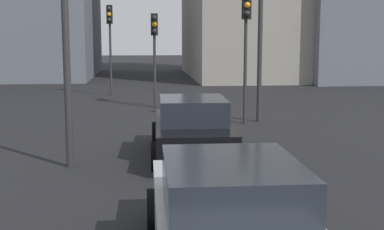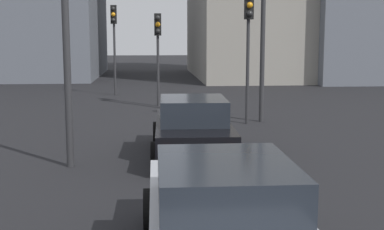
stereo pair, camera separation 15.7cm
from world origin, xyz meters
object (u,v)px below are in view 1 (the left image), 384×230
Objects in this scene: car_silver_second at (229,217)px; traffic_light_far_left at (246,30)px; car_black_lead at (192,128)px; traffic_light_near_left at (154,40)px; traffic_light_near_right at (110,31)px.

traffic_light_far_left is at bearing -11.68° from car_silver_second.
traffic_light_near_left is at bearing 5.60° from car_black_lead.
traffic_light_far_left reaches higher than car_silver_second.
car_silver_second is (-6.31, 0.15, -0.00)m from car_black_lead.
car_black_lead is 14.20m from traffic_light_near_right.
traffic_light_near_left is (15.75, 0.51, 2.06)m from car_silver_second.
car_black_lead reaches higher than car_silver_second.
car_black_lead is 0.94× the size of car_silver_second.
traffic_light_near_right is 1.01× the size of traffic_light_far_left.
traffic_light_far_left is (-9.05, -4.94, -0.04)m from traffic_light_near_right.
traffic_light_near_left is 0.88× the size of traffic_light_far_left.
car_black_lead is at bearing 14.90° from traffic_light_near_right.
car_silver_second is at bearing -179.73° from car_black_lead.
traffic_light_near_right reaches higher than traffic_light_near_left.
traffic_light_far_left is (-4.77, -2.88, 0.35)m from traffic_light_near_left.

